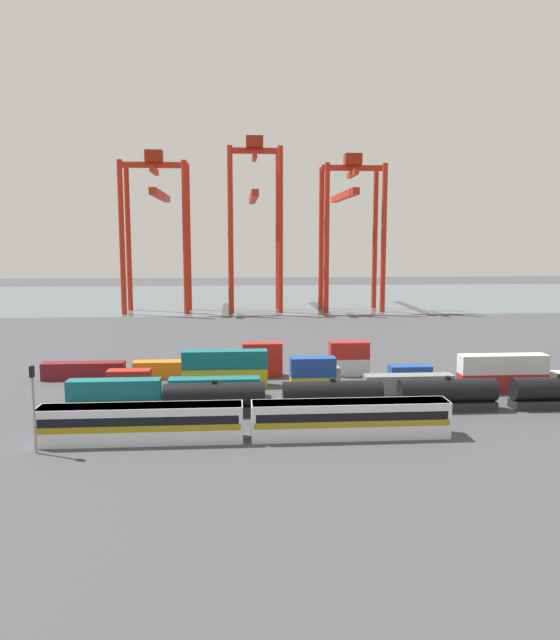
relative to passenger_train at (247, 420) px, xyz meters
name	(u,v)px	position (x,y,z in m)	size (l,w,h in m)	color
ground_plane	(291,341)	(10.11, 60.96, -2.14)	(420.00, 420.00, 0.00)	#424247
harbour_water	(267,297)	(10.11, 158.58, -2.14)	(400.00, 110.00, 0.01)	slate
passenger_train	(247,420)	(0.00, 0.00, 0.00)	(42.78, 3.14, 3.90)	silver
freight_tank_row	(390,395)	(17.62, 9.22, -0.14)	(54.68, 2.81, 4.27)	#232326
signal_mast	(33,398)	(-20.79, -2.60, 3.45)	(0.36, 0.60, 8.76)	gray
shipping_container_0	(114,389)	(-17.16, 17.60, -0.84)	(12.10, 2.44, 2.60)	#146066
shipping_container_1	(215,387)	(-4.00, 17.60, -0.84)	(12.10, 2.44, 2.60)	#146066
shipping_container_2	(313,386)	(9.15, 17.60, -0.84)	(6.04, 2.44, 2.60)	gold
shipping_container_3	(313,367)	(9.15, 17.60, 1.76)	(6.04, 2.44, 2.60)	#1C4299
shipping_container_4	(408,384)	(22.31, 17.60, -0.84)	(12.10, 2.44, 2.60)	slate
shipping_container_5	(502,382)	(35.46, 17.60, -0.84)	(12.10, 2.44, 2.60)	#AD211C
shipping_container_6	(503,364)	(35.46, 17.60, 1.76)	(12.10, 2.44, 2.60)	silver
shipping_container_8	(129,379)	(-16.21, 23.49, -0.84)	(6.04, 2.44, 2.60)	#AD211C
shipping_container_9	(225,377)	(-2.73, 23.49, -0.84)	(12.10, 2.44, 2.60)	gold
shipping_container_10	(225,359)	(-2.73, 23.49, 1.76)	(12.10, 2.44, 2.60)	#146066
shipping_container_11	(318,376)	(10.75, 23.49, -0.84)	(6.04, 2.44, 2.60)	slate
shipping_container_12	(410,374)	(24.23, 23.49, -0.84)	(6.04, 2.44, 2.60)	#1C4299
shipping_container_13	(499,373)	(37.72, 23.49, -0.84)	(12.10, 2.44, 2.60)	orange
shipping_container_14	(84,371)	(-23.96, 29.38, -0.84)	(12.10, 2.44, 2.60)	maroon
shipping_container_15	(174,369)	(-10.54, 29.38, -0.84)	(12.10, 2.44, 2.60)	orange
shipping_container_16	(262,368)	(2.89, 29.38, -0.84)	(6.04, 2.44, 2.60)	#AD211C
shipping_container_17	(262,351)	(2.89, 29.38, 1.76)	(6.04, 2.44, 2.60)	#AD211C
shipping_container_18	(349,367)	(16.31, 29.38, -0.84)	(6.04, 2.44, 2.60)	silver
shipping_container_19	(349,350)	(16.31, 29.38, 1.76)	(6.04, 2.44, 2.60)	#AD211C
gantry_crane_west	(157,214)	(-23.66, 117.63, 25.93)	(18.99, 37.51, 45.57)	red
gantry_crane_central	(255,210)	(4.58, 117.65, 27.31)	(15.62, 38.35, 49.74)	red
gantry_crane_east	(350,215)	(32.81, 117.95, 25.92)	(17.96, 39.67, 45.21)	red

